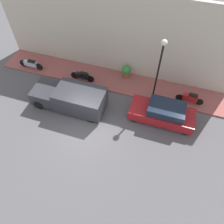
{
  "coord_description": "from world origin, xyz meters",
  "views": [
    {
      "loc": [
        -7.31,
        -4.17,
        11.94
      ],
      "look_at": [
        1.22,
        -1.41,
        0.6
      ],
      "focal_mm": 35.0,
      "sensor_mm": 36.0,
      "label": 1
    }
  ],
  "objects_px": {
    "motorcycle_black": "(82,76)",
    "motorcycle_red": "(190,98)",
    "parked_car": "(163,113)",
    "delivery_van": "(70,98)",
    "streetlamp": "(160,62)",
    "scooter_silver": "(31,64)",
    "potted_plant": "(126,71)"
  },
  "relations": [
    {
      "from": "motorcycle_black",
      "to": "motorcycle_red",
      "type": "distance_m",
      "value": 8.1
    },
    {
      "from": "parked_car",
      "to": "motorcycle_black",
      "type": "bearing_deg",
      "value": 74.51
    },
    {
      "from": "delivery_van",
      "to": "motorcycle_black",
      "type": "distance_m",
      "value": 2.65
    },
    {
      "from": "streetlamp",
      "to": "motorcycle_red",
      "type": "bearing_deg",
      "value": -80.37
    },
    {
      "from": "delivery_van",
      "to": "scooter_silver",
      "type": "height_order",
      "value": "delivery_van"
    },
    {
      "from": "scooter_silver",
      "to": "motorcycle_red",
      "type": "xyz_separation_m",
      "value": [
        0.17,
        -12.62,
        0.01
      ]
    },
    {
      "from": "motorcycle_red",
      "to": "potted_plant",
      "type": "distance_m",
      "value": 5.14
    },
    {
      "from": "parked_car",
      "to": "motorcycle_red",
      "type": "height_order",
      "value": "parked_car"
    },
    {
      "from": "parked_car",
      "to": "scooter_silver",
      "type": "bearing_deg",
      "value": 80.59
    },
    {
      "from": "parked_car",
      "to": "streetlamp",
      "type": "xyz_separation_m",
      "value": [
        1.57,
        0.95,
        2.78
      ]
    },
    {
      "from": "streetlamp",
      "to": "potted_plant",
      "type": "height_order",
      "value": "streetlamp"
    },
    {
      "from": "motorcycle_black",
      "to": "scooter_silver",
      "type": "distance_m",
      "value": 4.52
    },
    {
      "from": "delivery_van",
      "to": "motorcycle_red",
      "type": "bearing_deg",
      "value": -70.35
    },
    {
      "from": "scooter_silver",
      "to": "motorcycle_red",
      "type": "relative_size",
      "value": 1.08
    },
    {
      "from": "streetlamp",
      "to": "potted_plant",
      "type": "xyz_separation_m",
      "value": [
        1.59,
        2.45,
        -2.72
      ]
    },
    {
      "from": "parked_car",
      "to": "delivery_van",
      "type": "distance_m",
      "value": 6.34
    },
    {
      "from": "streetlamp",
      "to": "delivery_van",
      "type": "bearing_deg",
      "value": 114.07
    },
    {
      "from": "motorcycle_red",
      "to": "streetlamp",
      "type": "xyz_separation_m",
      "value": [
        -0.43,
        2.55,
        2.89
      ]
    },
    {
      "from": "scooter_silver",
      "to": "delivery_van",
      "type": "bearing_deg",
      "value": -119.16
    },
    {
      "from": "delivery_van",
      "to": "streetlamp",
      "type": "xyz_separation_m",
      "value": [
        2.38,
        -5.33,
        2.58
      ]
    },
    {
      "from": "motorcycle_black",
      "to": "streetlamp",
      "type": "xyz_separation_m",
      "value": [
        -0.23,
        -5.55,
        2.92
      ]
    },
    {
      "from": "scooter_silver",
      "to": "potted_plant",
      "type": "distance_m",
      "value": 7.73
    },
    {
      "from": "scooter_silver",
      "to": "streetlamp",
      "type": "distance_m",
      "value": 10.48
    },
    {
      "from": "potted_plant",
      "to": "motorcycle_red",
      "type": "bearing_deg",
      "value": -103.02
    },
    {
      "from": "motorcycle_red",
      "to": "delivery_van",
      "type": "bearing_deg",
      "value": 109.65
    },
    {
      "from": "motorcycle_black",
      "to": "streetlamp",
      "type": "relative_size",
      "value": 0.39
    },
    {
      "from": "motorcycle_black",
      "to": "streetlamp",
      "type": "height_order",
      "value": "streetlamp"
    },
    {
      "from": "parked_car",
      "to": "delivery_van",
      "type": "xyz_separation_m",
      "value": [
        -0.82,
        6.28,
        0.2
      ]
    },
    {
      "from": "delivery_van",
      "to": "streetlamp",
      "type": "bearing_deg",
      "value": -65.93
    },
    {
      "from": "streetlamp",
      "to": "potted_plant",
      "type": "bearing_deg",
      "value": 57.07
    },
    {
      "from": "delivery_van",
      "to": "motorcycle_black",
      "type": "relative_size",
      "value": 2.69
    },
    {
      "from": "motorcycle_black",
      "to": "scooter_silver",
      "type": "relative_size",
      "value": 0.92
    }
  ]
}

